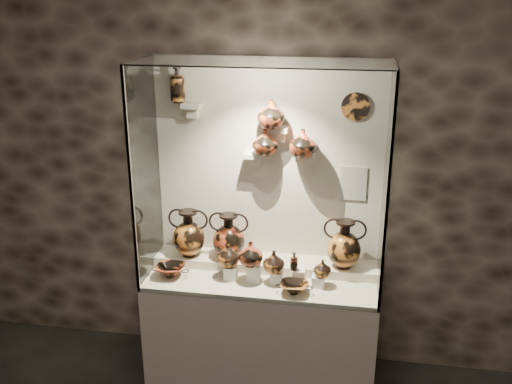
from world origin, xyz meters
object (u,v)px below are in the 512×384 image
at_px(jug_a, 228,254).
at_px(jug_b, 251,254).
at_px(kylix_right, 294,287).
at_px(ovoid_vase_c, 303,143).
at_px(ovoid_vase_b, 271,114).
at_px(amphora_mid, 229,236).
at_px(amphora_right, 344,244).
at_px(amphora_left, 189,233).
at_px(lekythos_small, 294,260).
at_px(ovoid_vase_a, 265,142).
at_px(kylix_left, 170,270).
at_px(lekythos_tall, 177,83).
at_px(jug_e, 322,268).
at_px(jug_c, 274,261).

bearing_deg(jug_a, jug_b, -20.49).
height_order(kylix_right, ovoid_vase_c, ovoid_vase_c).
bearing_deg(kylix_right, ovoid_vase_b, 99.31).
height_order(amphora_mid, amphora_right, amphora_right).
height_order(amphora_left, ovoid_vase_c, ovoid_vase_c).
bearing_deg(jug_b, ovoid_vase_b, 67.55).
distance_m(amphora_mid, jug_a, 0.20).
xyz_separation_m(amphora_right, lekythos_small, (-0.35, -0.21, -0.06)).
bearing_deg(amphora_left, ovoid_vase_c, 2.28).
height_order(amphora_left, jug_b, amphora_left).
xyz_separation_m(jug_b, kylix_right, (0.33, -0.12, -0.17)).
relative_size(ovoid_vase_a, ovoid_vase_b, 0.94).
height_order(jug_a, kylix_left, jug_a).
distance_m(amphora_mid, lekythos_tall, 1.19).
relative_size(jug_a, kylix_right, 0.72).
distance_m(lekythos_small, kylix_right, 0.19).
height_order(kylix_left, lekythos_tall, lekythos_tall).
height_order(kylix_right, lekythos_tall, lekythos_tall).
bearing_deg(lekythos_tall, jug_e, -38.68).
height_order(lekythos_small, kylix_right, lekythos_small).
relative_size(jug_e, lekythos_small, 0.87).
xyz_separation_m(kylix_right, ovoid_vase_a, (-0.27, 0.38, 0.93)).
bearing_deg(lekythos_small, lekythos_tall, 168.90).
bearing_deg(amphora_right, kylix_left, -155.23).
distance_m(jug_a, ovoid_vase_b, 1.06).
bearing_deg(amphora_right, amphora_left, -165.62).
bearing_deg(jug_c, amphora_left, 148.84).
bearing_deg(jug_b, lekythos_tall, 152.00).
bearing_deg(kylix_left, lekythos_small, 6.50).
height_order(kylix_left, ovoid_vase_c, ovoid_vase_c).
distance_m(jug_a, ovoid_vase_c, 0.97).
distance_m(amphora_left, lekythos_small, 0.86).
relative_size(amphora_mid, ovoid_vase_b, 1.78).
bearing_deg(ovoid_vase_c, amphora_mid, -157.64).
relative_size(jug_e, ovoid_vase_c, 0.64).
bearing_deg(kylix_left, kylix_right, -0.89).
xyz_separation_m(amphora_mid, lekythos_small, (0.52, -0.21, -0.06)).
bearing_deg(ovoid_vase_b, kylix_left, -161.71).
relative_size(jug_b, lekythos_small, 1.24).
relative_size(kylix_left, kylix_right, 1.09).
distance_m(amphora_right, ovoid_vase_b, 1.09).
distance_m(kylix_left, ovoid_vase_b, 1.36).
distance_m(jug_b, lekythos_small, 0.31).
height_order(amphora_right, jug_a, amphora_right).
xyz_separation_m(amphora_right, jug_a, (-0.83, -0.18, -0.07)).
bearing_deg(lekythos_small, ovoid_vase_a, 141.22).
bearing_deg(jug_c, amphora_right, 7.45).
distance_m(jug_e, kylix_right, 0.25).
bearing_deg(jug_b, jug_c, 1.20).
distance_m(jug_e, lekythos_small, 0.21).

